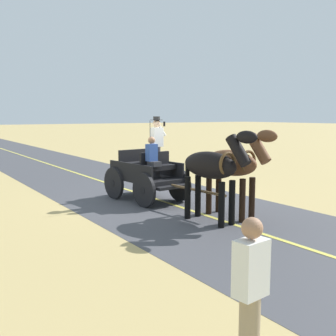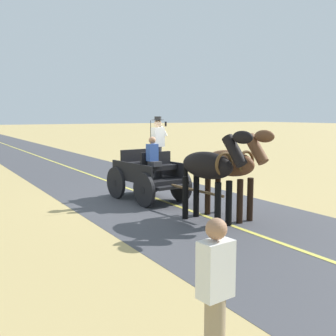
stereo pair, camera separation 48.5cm
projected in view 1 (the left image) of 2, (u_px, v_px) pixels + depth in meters
ground_plane at (155, 199)px, 12.50m from camera, size 200.00×200.00×0.00m
road_surface at (155, 199)px, 12.50m from camera, size 5.32×160.00×0.01m
road_centre_stripe at (155, 199)px, 12.49m from camera, size 0.12×160.00×0.00m
horse_drawn_carriage at (148, 173)px, 12.18m from camera, size 1.68×4.52×2.50m
horse_near_side at (234, 165)px, 10.05m from camera, size 0.75×2.15×2.21m
horse_off_side at (213, 167)px, 9.58m from camera, size 0.79×2.15×2.21m
pedestrian_walking at (250, 297)px, 3.80m from camera, size 0.34×0.24×1.63m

